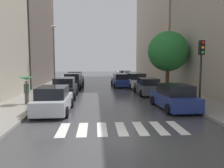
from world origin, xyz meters
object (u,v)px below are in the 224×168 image
(parked_car_right_third, at_px, (137,81))
(car_midroad, at_px, (121,80))
(parked_car_right_fourth, at_px, (129,78))
(parked_car_left_nearest, at_px, (53,100))
(pedestrian_foreground, at_px, (26,84))
(parked_car_right_fifth, at_px, (124,75))
(parked_car_left_second, at_px, (65,88))
(parked_car_right_nearest, at_px, (174,97))
(traffic_light_right_corner, at_px, (201,59))
(parked_car_right_second, at_px, (148,87))
(parked_car_left_third, at_px, (73,81))
(street_tree_right, at_px, (168,51))
(lamp_post_left, at_px, (54,53))
(parked_car_left_fourth, at_px, (76,78))

(parked_car_right_third, bearing_deg, car_midroad, 50.89)
(parked_car_right_fourth, bearing_deg, parked_car_left_nearest, 157.92)
(pedestrian_foreground, bearing_deg, parked_car_right_fifth, 100.00)
(parked_car_left_second, relative_size, parked_car_right_nearest, 0.97)
(parked_car_left_second, xyz_separation_m, traffic_light_right_corner, (9.28, -5.70, 2.47))
(parked_car_left_second, xyz_separation_m, car_midroad, (5.78, 8.29, -0.05))
(parked_car_right_second, height_order, pedestrian_foreground, pedestrian_foreground)
(parked_car_right_third, relative_size, pedestrian_foreground, 2.40)
(parked_car_left_nearest, xyz_separation_m, car_midroad, (5.73, 13.86, -0.00))
(parked_car_left_third, bearing_deg, parked_car_left_nearest, -177.82)
(street_tree_right, bearing_deg, parked_car_right_fourth, 102.46)
(pedestrian_foreground, bearing_deg, lamp_post_left, 120.85)
(parked_car_right_third, distance_m, traffic_light_right_corner, 12.93)
(parked_car_right_nearest, height_order, parked_car_right_fifth, parked_car_right_nearest)
(parked_car_left_nearest, height_order, parked_car_left_fourth, parked_car_left_fourth)
(pedestrian_foreground, height_order, traffic_light_right_corner, traffic_light_right_corner)
(parked_car_left_fourth, distance_m, street_tree_right, 14.47)
(parked_car_left_nearest, bearing_deg, parked_car_left_third, 0.02)
(parked_car_left_nearest, relative_size, parked_car_left_fourth, 1.03)
(street_tree_right, distance_m, traffic_light_right_corner, 8.16)
(parked_car_left_second, height_order, street_tree_right, street_tree_right)
(parked_car_left_second, distance_m, parked_car_right_fifth, 20.06)
(parked_car_left_nearest, distance_m, parked_car_right_nearest, 7.76)
(parked_car_right_third, height_order, street_tree_right, street_tree_right)
(car_midroad, height_order, lamp_post_left, lamp_post_left)
(parked_car_left_third, distance_m, parked_car_right_fourth, 9.59)
(parked_car_right_nearest, distance_m, pedestrian_foreground, 10.15)
(parked_car_left_nearest, xyz_separation_m, parked_car_left_second, (-0.05, 5.57, 0.05))
(parked_car_right_fifth, bearing_deg, lamp_post_left, 143.31)
(parked_car_left_second, relative_size, parked_car_right_fifth, 1.02)
(parked_car_left_fourth, bearing_deg, parked_car_right_fourth, -85.45)
(parked_car_left_second, distance_m, car_midroad, 10.11)
(parked_car_right_third, relative_size, traffic_light_right_corner, 1.06)
(parked_car_right_nearest, xyz_separation_m, street_tree_right, (1.99, 7.51, 3.34))
(lamp_post_left, bearing_deg, pedestrian_foreground, -93.13)
(parked_car_left_second, relative_size, lamp_post_left, 0.66)
(parked_car_left_third, relative_size, parked_car_right_fourth, 1.08)
(parked_car_left_nearest, bearing_deg, parked_car_left_second, 0.72)
(parked_car_left_third, bearing_deg, pedestrian_foreground, 169.61)
(lamp_post_left, bearing_deg, parked_car_left_fourth, 78.15)
(parked_car_left_fourth, xyz_separation_m, pedestrian_foreground, (-2.02, -15.80, 0.80))
(parked_car_left_nearest, xyz_separation_m, parked_car_right_fifth, (7.55, 24.13, -0.03))
(parked_car_left_second, relative_size, parked_car_left_third, 0.93)
(car_midroad, distance_m, traffic_light_right_corner, 14.64)
(parked_car_left_nearest, xyz_separation_m, parked_car_left_fourth, (-0.21, 17.93, 0.03))
(parked_car_left_second, bearing_deg, parked_car_right_fourth, -31.62)
(parked_car_left_fourth, bearing_deg, parked_car_right_second, -142.27)
(parked_car_left_nearest, relative_size, parked_car_right_third, 0.94)
(parked_car_left_second, height_order, traffic_light_right_corner, traffic_light_right_corner)
(parked_car_left_nearest, bearing_deg, parked_car_right_fourth, -22.15)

